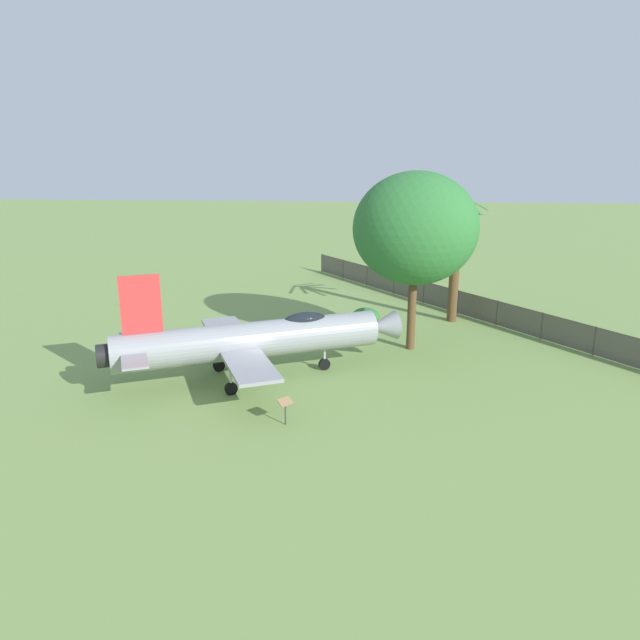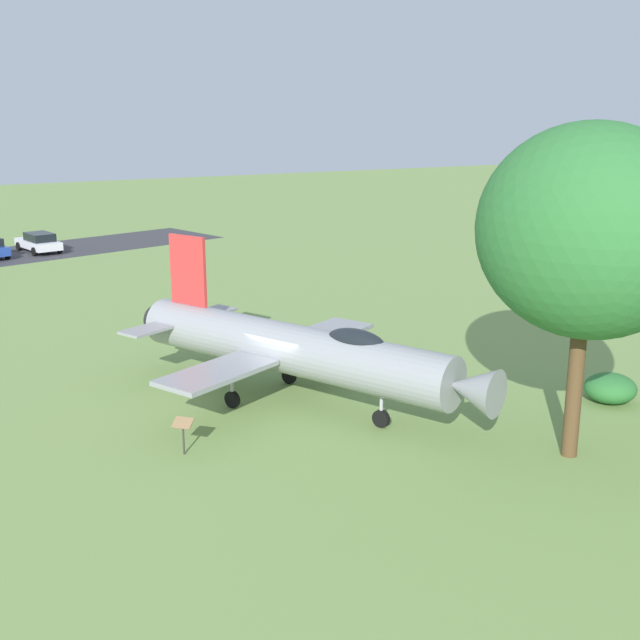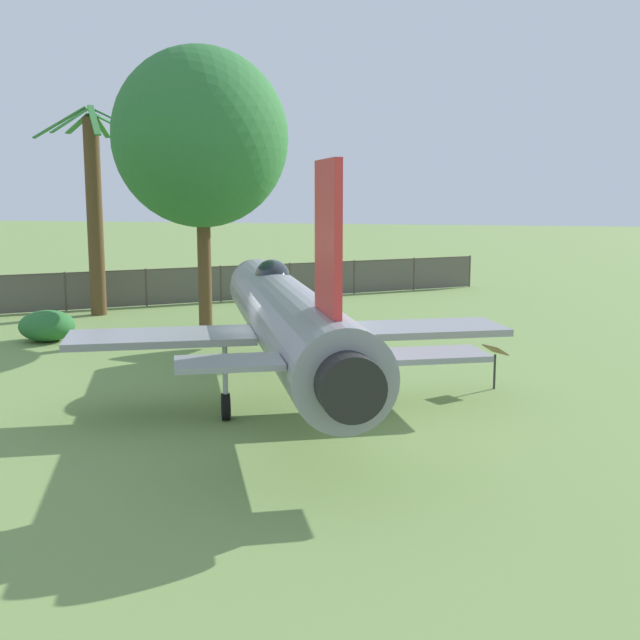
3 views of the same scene
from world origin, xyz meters
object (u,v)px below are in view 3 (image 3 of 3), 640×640
(shade_tree, at_px, (201,138))
(info_plaque, at_px, (495,356))
(display_jet, at_px, (286,315))
(shrub_near_fence, at_px, (47,326))
(palm_tree, at_px, (95,212))

(shade_tree, xyz_separation_m, info_plaque, (-5.86, -10.08, -5.94))
(display_jet, bearing_deg, shrub_near_fence, 37.95)
(palm_tree, relative_size, info_plaque, 7.29)
(palm_tree, relative_size, shrub_near_fence, 4.48)
(shade_tree, bearing_deg, info_plaque, -120.15)
(shade_tree, distance_m, shrub_near_fence, 8.24)
(shade_tree, relative_size, palm_tree, 1.18)
(shade_tree, height_order, palm_tree, shade_tree)
(shade_tree, xyz_separation_m, palm_tree, (3.13, 5.84, -2.61))
(info_plaque, bearing_deg, shade_tree, 59.85)
(display_jet, xyz_separation_m, shade_tree, (7.86, 5.09, 4.74))
(info_plaque, bearing_deg, display_jet, 111.86)
(display_jet, height_order, shrub_near_fence, display_jet)
(info_plaque, bearing_deg, shrub_near_fence, 77.28)
(display_jet, relative_size, info_plaque, 12.37)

